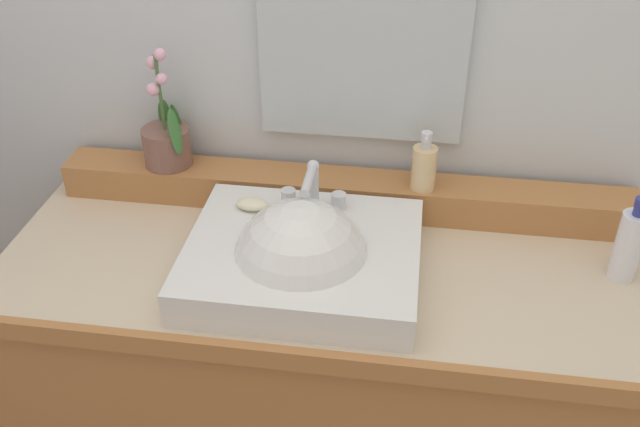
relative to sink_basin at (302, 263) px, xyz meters
The scene contains 7 objects.
vanity_cabinet 0.45m from the sink_basin, 51.45° to the left, with size 1.41×0.56×0.82m.
back_ledge 0.28m from the sink_basin, 79.74° to the left, with size 1.33×0.11×0.08m, color #AF713D.
sink_basin is the anchor object (origin of this frame).
soap_bar 0.18m from the sink_basin, 136.82° to the left, with size 0.07×0.04×0.02m, color beige.
potted_plant 0.47m from the sink_basin, 142.66° to the left, with size 0.11×0.12×0.29m.
soap_dispenser 0.36m from the sink_basin, 47.90° to the left, with size 0.05×0.06×0.14m.
lotion_bottle 0.66m from the sink_basin, ahead, with size 0.06×0.06×0.19m.
Camera 1 is at (0.15, -1.19, 1.74)m, focal length 39.94 mm.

